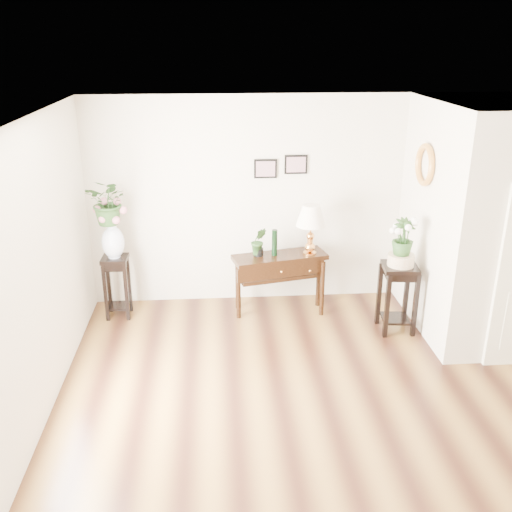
{
  "coord_description": "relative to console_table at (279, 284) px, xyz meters",
  "views": [
    {
      "loc": [
        -1.33,
        -4.58,
        3.48
      ],
      "look_at": [
        -0.88,
        1.3,
        1.19
      ],
      "focal_mm": 40.0,
      "sensor_mm": 36.0,
      "label": 1
    }
  ],
  "objects": [
    {
      "name": "floor",
      "position": [
        0.5,
        -2.27,
        -0.41
      ],
      "size": [
        6.0,
        5.5,
        0.02
      ],
      "primitive_type": "cube",
      "color": "brown",
      "rests_on": "ground"
    },
    {
      "name": "ceiling",
      "position": [
        0.5,
        -2.27,
        2.39
      ],
      "size": [
        6.0,
        5.5,
        0.02
      ],
      "primitive_type": "cube",
      "color": "white",
      "rests_on": "ground"
    },
    {
      "name": "wall_back",
      "position": [
        0.5,
        0.48,
        0.99
      ],
      "size": [
        6.0,
        0.02,
        2.8
      ],
      "primitive_type": "cube",
      "color": "silver",
      "rests_on": "ground"
    },
    {
      "name": "wall_left",
      "position": [
        -2.5,
        -2.27,
        0.99
      ],
      "size": [
        0.02,
        5.5,
        2.8
      ],
      "primitive_type": "cube",
      "color": "silver",
      "rests_on": "ground"
    },
    {
      "name": "partition",
      "position": [
        2.6,
        -0.5,
        0.99
      ],
      "size": [
        1.8,
        1.95,
        2.8
      ],
      "primitive_type": "cube",
      "color": "silver",
      "rests_on": "floor"
    },
    {
      "name": "art_print_left",
      "position": [
        -0.15,
        0.46,
        1.44
      ],
      "size": [
        0.3,
        0.02,
        0.25
      ],
      "primitive_type": "cube",
      "color": "black",
      "rests_on": "wall_back"
    },
    {
      "name": "art_print_right",
      "position": [
        0.25,
        0.46,
        1.49
      ],
      "size": [
        0.3,
        0.02,
        0.25
      ],
      "primitive_type": "cube",
      "color": "black",
      "rests_on": "wall_back"
    },
    {
      "name": "wall_ornament",
      "position": [
        1.66,
        -0.37,
        1.64
      ],
      "size": [
        0.07,
        0.51,
        0.51
      ],
      "primitive_type": "torus",
      "rotation": [
        0.0,
        1.57,
        0.0
      ],
      "color": "orange",
      "rests_on": "partition"
    },
    {
      "name": "console_table",
      "position": [
        0.0,
        0.0,
        0.0
      ],
      "size": [
        1.28,
        0.67,
        0.81
      ],
      "primitive_type": "cube",
      "rotation": [
        0.0,
        0.0,
        0.22
      ],
      "color": "black",
      "rests_on": "floor"
    },
    {
      "name": "table_lamp",
      "position": [
        0.39,
        0.0,
        0.76
      ],
      "size": [
        0.42,
        0.42,
        0.67
      ],
      "primitive_type": "cube",
      "rotation": [
        0.0,
        0.0,
        0.09
      ],
      "color": "#D18E47",
      "rests_on": "console_table"
    },
    {
      "name": "green_vase",
      "position": [
        -0.07,
        0.0,
        0.58
      ],
      "size": [
        0.09,
        0.09,
        0.35
      ],
      "primitive_type": "cylinder",
      "rotation": [
        0.0,
        0.0,
        0.24
      ],
      "color": "black",
      "rests_on": "console_table"
    },
    {
      "name": "potted_plant",
      "position": [
        -0.28,
        0.0,
        0.59
      ],
      "size": [
        0.21,
        0.18,
        0.36
      ],
      "primitive_type": "imported",
      "rotation": [
        0.0,
        0.0,
        0.08
      ],
      "color": "#24471D",
      "rests_on": "console_table"
    },
    {
      "name": "plant_stand_a",
      "position": [
        -2.12,
        0.04,
        0.01
      ],
      "size": [
        0.33,
        0.33,
        0.83
      ],
      "primitive_type": "cube",
      "rotation": [
        0.0,
        0.0,
        -0.02
      ],
      "color": "black",
      "rests_on": "floor"
    },
    {
      "name": "porcelain_vase",
      "position": [
        -2.12,
        0.04,
        0.65
      ],
      "size": [
        0.32,
        0.32,
        0.49
      ],
      "primitive_type": null,
      "rotation": [
        0.0,
        0.0,
        0.12
      ],
      "color": "silver",
      "rests_on": "plant_stand_a"
    },
    {
      "name": "lily_arrangement",
      "position": [
        -2.12,
        0.04,
        1.12
      ],
      "size": [
        0.66,
        0.62,
        0.59
      ],
      "primitive_type": "imported",
      "rotation": [
        0.0,
        0.0,
        -0.39
      ],
      "color": "#24471D",
      "rests_on": "porcelain_vase"
    },
    {
      "name": "plant_stand_b",
      "position": [
        1.4,
        -0.62,
        0.03
      ],
      "size": [
        0.45,
        0.45,
        0.88
      ],
      "primitive_type": "cube",
      "rotation": [
        0.0,
        0.0,
        -0.1
      ],
      "color": "black",
      "rests_on": "floor"
    },
    {
      "name": "ceramic_bowl",
      "position": [
        1.4,
        -0.62,
        0.55
      ],
      "size": [
        0.33,
        0.33,
        0.14
      ],
      "primitive_type": "cylinder",
      "rotation": [
        0.0,
        0.0,
        0.03
      ],
      "color": "beige",
      "rests_on": "plant_stand_b"
    },
    {
      "name": "narcissus",
      "position": [
        1.4,
        -0.62,
        0.82
      ],
      "size": [
        0.28,
        0.28,
        0.47
      ],
      "primitive_type": "imported",
      "rotation": [
        0.0,
        0.0,
        0.07
      ],
      "color": "#24471D",
      "rests_on": "ceramic_bowl"
    }
  ]
}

